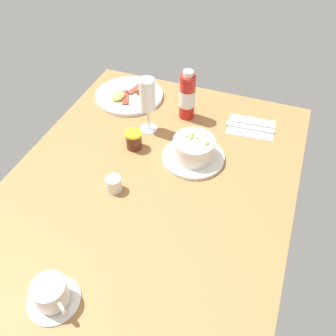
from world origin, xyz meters
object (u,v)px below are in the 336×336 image
(creamer_jug, at_px, (114,184))
(porridge_bowl, at_px, (194,150))
(coffee_cup, at_px, (51,294))
(jam_jar, at_px, (134,140))
(wine_glass, at_px, (147,98))
(cutlery_setting, at_px, (250,126))
(sauce_bottle_red, at_px, (186,96))
(breakfast_plate, at_px, (129,95))

(creamer_jug, bearing_deg, porridge_bowl, -40.80)
(coffee_cup, height_order, jam_jar, coffee_cup)
(creamer_jug, bearing_deg, wine_glass, 2.58)
(creamer_jug, bearing_deg, jam_jar, 6.45)
(wine_glass, bearing_deg, cutlery_setting, -68.01)
(sauce_bottle_red, distance_m, breakfast_plate, 0.25)
(porridge_bowl, xyz_separation_m, jam_jar, (-0.01, 0.20, -0.01))
(porridge_bowl, distance_m, breakfast_plate, 0.41)
(porridge_bowl, height_order, sauce_bottle_red, sauce_bottle_red)
(cutlery_setting, height_order, sauce_bottle_red, sauce_bottle_red)
(sauce_bottle_red, bearing_deg, jam_jar, 154.60)
(cutlery_setting, height_order, breakfast_plate, breakfast_plate)
(porridge_bowl, relative_size, coffee_cup, 1.62)
(cutlery_setting, distance_m, breakfast_plate, 0.47)
(breakfast_plate, bearing_deg, jam_jar, -151.95)
(jam_jar, bearing_deg, breakfast_plate, 28.05)
(cutlery_setting, relative_size, coffee_cup, 1.40)
(porridge_bowl, height_order, jam_jar, porridge_bowl)
(wine_glass, distance_m, jam_jar, 0.14)
(cutlery_setting, distance_m, sauce_bottle_red, 0.25)
(coffee_cup, relative_size, creamer_jug, 2.22)
(sauce_bottle_red, bearing_deg, porridge_bowl, -155.30)
(creamer_jug, height_order, breakfast_plate, creamer_jug)
(cutlery_setting, xyz_separation_m, wine_glass, (-0.13, 0.33, 0.13))
(jam_jar, bearing_deg, sauce_bottle_red, -25.40)
(wine_glass, bearing_deg, sauce_bottle_red, -39.92)
(cutlery_setting, relative_size, breakfast_plate, 0.66)
(cutlery_setting, relative_size, sauce_bottle_red, 0.94)
(creamer_jug, bearing_deg, cutlery_setting, -36.27)
(cutlery_setting, height_order, creamer_jug, creamer_jug)
(cutlery_setting, height_order, coffee_cup, coffee_cup)
(jam_jar, bearing_deg, coffee_cup, -175.35)
(creamer_jug, xyz_separation_m, wine_glass, (0.30, 0.01, 0.10))
(cutlery_setting, relative_size, creamer_jug, 3.11)
(sauce_bottle_red, bearing_deg, breakfast_plate, 81.20)
(creamer_jug, xyz_separation_m, jam_jar, (0.19, 0.02, 0.01))
(creamer_jug, height_order, jam_jar, jam_jar)
(porridge_bowl, xyz_separation_m, breakfast_plate, (0.24, 0.34, -0.03))
(porridge_bowl, distance_m, cutlery_setting, 0.26)
(creamer_jug, height_order, sauce_bottle_red, sauce_bottle_red)
(cutlery_setting, height_order, jam_jar, jam_jar)
(creamer_jug, bearing_deg, sauce_bottle_red, -11.38)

